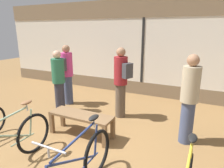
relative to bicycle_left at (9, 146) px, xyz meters
The scene contains 8 objects.
ground_plane 0.94m from the bicycle_left, 33.70° to the left, with size 24.00×24.00×0.00m, color olive.
shop_back_wall 4.91m from the bicycle_left, 81.46° to the left, with size 12.00×0.08×3.20m.
bicycle_left is the anchor object (origin of this frame).
display_bench 1.46m from the bicycle_left, 71.95° to the left, with size 1.40×0.44×0.50m.
customer_near_rack 3.31m from the bicycle_left, 40.29° to the left, with size 0.40×0.40×1.79m.
customer_by_window 3.05m from the bicycle_left, 109.92° to the left, with size 0.35×0.49×1.79m.
customer_mid_floor 2.84m from the bicycle_left, 73.07° to the left, with size 0.56×0.46×1.81m.
customer_near_bench 2.46m from the bicycle_left, 110.90° to the left, with size 0.44×0.44×1.69m.
Camera 1 is at (2.05, -2.28, 2.22)m, focal length 32.00 mm.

